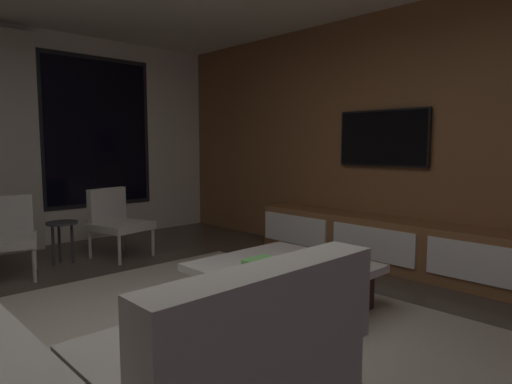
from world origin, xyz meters
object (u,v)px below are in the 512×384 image
Objects in this scene: coffee_table at (283,286)px; accent_chair_near_window at (116,219)px; media_console at (387,244)px; side_stool at (62,230)px; mounted_tv at (383,138)px; book_stack_on_coffee_table at (261,262)px; accent_chair_by_curtain at (6,232)px.

coffee_table is 2.48m from accent_chair_near_window.
side_stool is at bearing 133.37° from media_console.
side_stool is at bearing 137.83° from mounted_tv.
coffee_table is 2.66m from side_stool.
mounted_tv is at bearing 4.03° from book_stack_on_coffee_table.
media_console is at bearing -132.39° from mounted_tv.
mounted_tv reaches higher than side_stool.
accent_chair_near_window reaches higher than media_console.
side_stool is (-0.59, 2.45, -0.01)m from book_stack_on_coffee_table.
accent_chair_near_window is 1.00× the size of accent_chair_by_curtain.
media_console is (2.37, -2.51, -0.12)m from side_stool.
coffee_table is at bearing -172.45° from mounted_tv.
mounted_tv is (2.55, -2.31, 0.98)m from side_stool.
mounted_tv is at bearing 47.61° from media_console.
accent_chair_by_curtain is 3.93m from mounted_tv.
accent_chair_by_curtain is at bearing -179.87° from accent_chair_near_window.
side_stool reaches higher than coffee_table.
accent_chair_near_window is 0.59m from side_stool.
coffee_table is 2.17m from mounted_tv.
media_console is (1.63, 0.04, 0.06)m from coffee_table.
accent_chair_near_window is 1.14m from accent_chair_by_curtain.
coffee_table is at bearing -35.82° from book_stack_on_coffee_table.
side_stool is 3.58m from mounted_tv.
accent_chair_by_curtain is at bearing 117.86° from coffee_table.
accent_chair_near_window reaches higher than side_stool.
accent_chair_by_curtain is (-1.14, -0.00, 0.00)m from accent_chair_near_window.
coffee_table is 2.79m from accent_chair_by_curtain.
accent_chair_near_window reaches higher than coffee_table.
book_stack_on_coffee_table is 0.08× the size of media_console.
accent_chair_by_curtain reaches higher than media_console.
side_stool is 0.44× the size of mounted_tv.
mounted_tv is (1.82, 0.24, 1.16)m from coffee_table.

